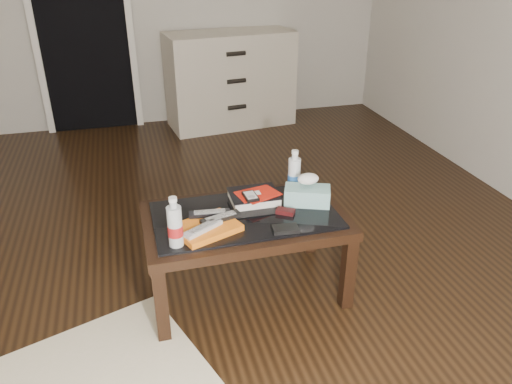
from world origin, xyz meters
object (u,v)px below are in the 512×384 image
at_px(textbook, 254,197).
at_px(tissue_box, 307,196).
at_px(water_bottle_left, 175,222).
at_px(dresser, 230,80).
at_px(water_bottle_right, 294,171).
at_px(coffee_table, 245,225).

height_order(textbook, tissue_box, tissue_box).
relative_size(textbook, water_bottle_left, 1.05).
bearing_deg(tissue_box, textbook, -179.19).
xyz_separation_m(dresser, tissue_box, (-0.18, -2.61, 0.06)).
distance_m(dresser, water_bottle_left, 2.96).
relative_size(water_bottle_left, tissue_box, 1.03).
relative_size(water_bottle_left, water_bottle_right, 1.00).
xyz_separation_m(water_bottle_right, tissue_box, (0.02, -0.15, -0.07)).
distance_m(textbook, water_bottle_left, 0.55).
bearing_deg(water_bottle_right, textbook, -168.37).
bearing_deg(textbook, water_bottle_right, 12.34).
height_order(water_bottle_left, water_bottle_right, same).
xyz_separation_m(water_bottle_left, water_bottle_right, (0.68, 0.36, 0.00)).
xyz_separation_m(textbook, tissue_box, (0.26, -0.10, 0.02)).
bearing_deg(coffee_table, textbook, 57.59).
bearing_deg(textbook, water_bottle_left, -144.00).
height_order(textbook, water_bottle_left, water_bottle_left).
bearing_deg(dresser, textbook, -106.74).
height_order(dresser, water_bottle_right, dresser).
height_order(water_bottle_right, tissue_box, water_bottle_right).
relative_size(dresser, tissue_box, 5.44).
bearing_deg(tissue_box, water_bottle_right, 120.18).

